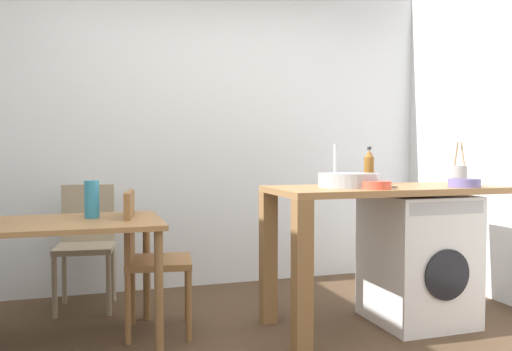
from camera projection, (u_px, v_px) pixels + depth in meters
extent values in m
cube|color=silver|center=(196.00, 128.00, 4.40)|extent=(4.60, 0.10, 2.70)
cube|color=#9E7042|center=(65.00, 223.00, 3.01)|extent=(1.10, 0.76, 0.03)
cylinder|color=brown|center=(159.00, 293.00, 2.87)|extent=(0.05, 0.05, 0.71)
cylinder|color=brown|center=(147.00, 268.00, 3.50)|extent=(0.05, 0.05, 0.71)
cube|color=olive|center=(159.00, 262.00, 3.24)|extent=(0.46, 0.46, 0.04)
cube|color=olive|center=(130.00, 227.00, 3.20)|extent=(0.09, 0.38, 0.45)
cylinder|color=olive|center=(187.00, 289.00, 3.46)|extent=(0.04, 0.04, 0.45)
cylinder|color=olive|center=(189.00, 304.00, 3.10)|extent=(0.04, 0.04, 0.45)
cylinder|color=olive|center=(133.00, 291.00, 3.40)|extent=(0.04, 0.04, 0.45)
cylinder|color=olive|center=(128.00, 307.00, 3.05)|extent=(0.04, 0.04, 0.45)
cube|color=gray|center=(85.00, 248.00, 3.72)|extent=(0.45, 0.45, 0.04)
cube|color=gray|center=(88.00, 214.00, 3.89)|extent=(0.38, 0.09, 0.45)
cylinder|color=gray|center=(109.00, 284.00, 3.59)|extent=(0.04, 0.04, 0.45)
cylinder|color=gray|center=(54.00, 286.00, 3.52)|extent=(0.04, 0.04, 0.45)
cylinder|color=gray|center=(114.00, 272.00, 3.94)|extent=(0.04, 0.04, 0.45)
cylinder|color=gray|center=(64.00, 274.00, 3.88)|extent=(0.04, 0.04, 0.45)
cube|color=#9E7042|center=(384.00, 189.00, 3.36)|extent=(1.50, 0.68, 0.04)
cube|color=olive|center=(302.00, 277.00, 2.89)|extent=(0.10, 0.10, 0.88)
cube|color=olive|center=(268.00, 257.00, 3.44)|extent=(0.10, 0.10, 0.88)
cube|color=white|center=(417.00, 258.00, 3.46)|extent=(0.60, 0.60, 0.86)
cylinder|color=black|center=(447.00, 275.00, 3.17)|extent=(0.32, 0.02, 0.32)
cube|color=#B2B2B7|center=(447.00, 208.00, 3.16)|extent=(0.54, 0.01, 0.08)
cylinder|color=#9EA0A5|center=(348.00, 180.00, 3.27)|extent=(0.38, 0.38, 0.09)
cylinder|color=#B2B2B7|center=(335.00, 165.00, 3.44)|extent=(0.02, 0.02, 0.28)
cylinder|color=brown|center=(369.00, 171.00, 3.56)|extent=(0.07, 0.07, 0.19)
cone|color=brown|center=(369.00, 154.00, 3.56)|extent=(0.06, 0.06, 0.05)
cylinder|color=#262626|center=(369.00, 148.00, 3.55)|extent=(0.03, 0.03, 0.02)
cylinder|color=#D84C38|center=(376.00, 185.00, 3.11)|extent=(0.18, 0.18, 0.05)
cylinder|color=maroon|center=(376.00, 183.00, 3.11)|extent=(0.14, 0.14, 0.02)
cylinder|color=gray|center=(459.00, 175.00, 3.59)|extent=(0.11, 0.11, 0.13)
cylinder|color=#99724C|center=(456.00, 154.00, 3.59)|extent=(0.01, 0.04, 0.18)
cylinder|color=#99724C|center=(463.00, 154.00, 3.58)|extent=(0.01, 0.05, 0.18)
cylinder|color=slate|center=(464.00, 183.00, 3.28)|extent=(0.20, 0.20, 0.05)
cylinder|color=#3D375B|center=(464.00, 181.00, 3.28)|extent=(0.16, 0.16, 0.03)
cylinder|color=teal|center=(92.00, 199.00, 3.15)|extent=(0.09, 0.09, 0.23)
cube|color=#B2B2B7|center=(386.00, 187.00, 3.24)|extent=(0.15, 0.06, 0.01)
cube|color=#262628|center=(386.00, 187.00, 3.24)|extent=(0.15, 0.06, 0.01)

